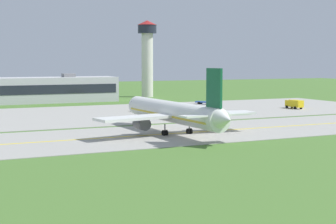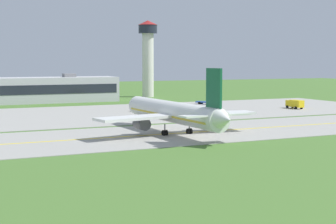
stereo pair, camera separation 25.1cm
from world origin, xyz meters
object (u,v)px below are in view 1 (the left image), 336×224
(service_truck_baggage, at_px, (208,101))
(service_truck_fuel, at_px, (294,104))
(control_tower, at_px, (147,51))
(airplane_lead, at_px, (174,112))
(service_truck_catering, at_px, (143,106))

(service_truck_baggage, distance_m, service_truck_fuel, 28.20)
(service_truck_baggage, bearing_deg, control_tower, 95.16)
(airplane_lead, relative_size, service_truck_fuel, 6.55)
(service_truck_baggage, xyz_separation_m, service_truck_fuel, (15.42, -23.60, 0.35))
(service_truck_baggage, bearing_deg, service_truck_fuel, -56.84)
(airplane_lead, bearing_deg, control_tower, 70.15)
(airplane_lead, xyz_separation_m, service_truck_fuel, (54.66, 32.87, -2.60))
(service_truck_baggage, distance_m, control_tower, 45.07)
(service_truck_catering, bearing_deg, service_truck_fuel, -15.40)
(control_tower, bearing_deg, service_truck_fuel, -73.64)
(control_tower, bearing_deg, service_truck_catering, -113.75)
(service_truck_fuel, bearing_deg, airplane_lead, -148.98)
(service_truck_fuel, distance_m, service_truck_catering, 44.37)
(airplane_lead, relative_size, service_truck_catering, 6.62)
(service_truck_baggage, height_order, service_truck_fuel, service_truck_fuel)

